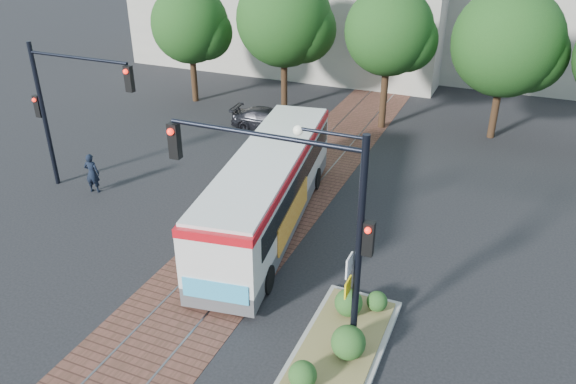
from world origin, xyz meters
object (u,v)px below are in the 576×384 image
at_px(signal_pole_main, 311,207).
at_px(officer, 92,173).
at_px(traffic_island, 341,342).
at_px(parked_car, 268,120).
at_px(city_bus, 269,186).
at_px(signal_pole_left, 62,99).

height_order(signal_pole_main, officer, signal_pole_main).
distance_m(traffic_island, parked_car, 16.59).
bearing_deg(city_bus, parked_car, 106.24).
height_order(traffic_island, signal_pole_left, signal_pole_left).
bearing_deg(parked_car, signal_pole_main, -154.36).
distance_m(signal_pole_main, officer, 12.78).
relative_size(city_bus, signal_pole_left, 1.83).
height_order(city_bus, traffic_island, city_bus).
distance_m(signal_pole_main, signal_pole_left, 13.14).
bearing_deg(signal_pole_main, city_bus, 124.61).
height_order(signal_pole_left, officer, signal_pole_left).
bearing_deg(signal_pole_main, officer, 157.11).
xyz_separation_m(traffic_island, signal_pole_main, (-0.96, 0.09, 3.83)).
xyz_separation_m(traffic_island, signal_pole_left, (-13.19, 4.89, 3.54)).
relative_size(city_bus, traffic_island, 2.12).
bearing_deg(traffic_island, parked_car, 121.53).
bearing_deg(traffic_island, officer, 158.36).
xyz_separation_m(officer, parked_car, (3.66, 9.25, -0.27)).
height_order(city_bus, parked_car, city_bus).
distance_m(city_bus, signal_pole_main, 6.82).
bearing_deg(signal_pole_main, traffic_island, -5.36).
bearing_deg(signal_pole_main, signal_pole_left, 158.55).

